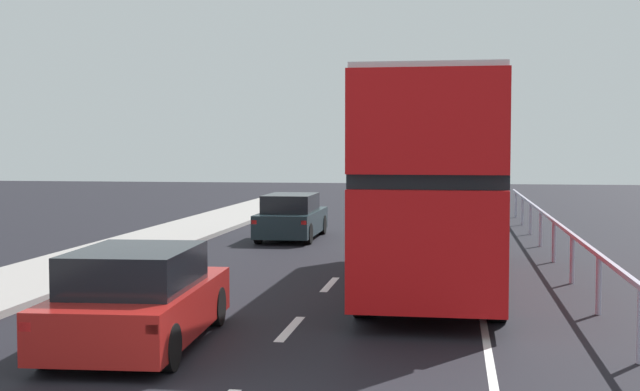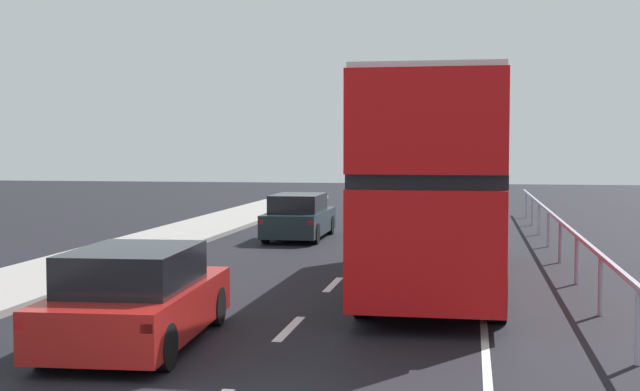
% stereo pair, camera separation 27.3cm
% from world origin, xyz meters
% --- Properties ---
extents(lane_paint_markings, '(3.27, 46.00, 0.01)m').
position_xyz_m(lane_paint_markings, '(2.00, 8.46, 0.00)').
color(lane_paint_markings, silver).
rests_on(lane_paint_markings, ground).
extents(bridge_side_railing, '(0.10, 42.00, 1.09)m').
position_xyz_m(bridge_side_railing, '(5.16, 9.00, 0.88)').
color(bridge_side_railing, '#AFA9C0').
rests_on(bridge_side_railing, ground).
extents(double_decker_bus_red, '(2.69, 10.73, 4.28)m').
position_xyz_m(double_decker_bus_red, '(2.27, 10.13, 2.29)').
color(double_decker_bus_red, red).
rests_on(double_decker_bus_red, ground).
extents(hatchback_car_near, '(2.09, 4.44, 1.48)m').
position_xyz_m(hatchback_car_near, '(-2.01, 3.72, 0.70)').
color(hatchback_car_near, '#A01A16').
rests_on(hatchback_car_near, ground).
extents(sedan_car_ahead, '(1.76, 4.39, 1.44)m').
position_xyz_m(sedan_car_ahead, '(-2.51, 18.68, 0.69)').
color(sedan_car_ahead, '#1A282D').
rests_on(sedan_car_ahead, ground).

